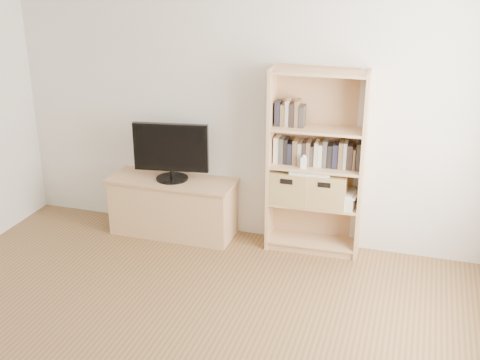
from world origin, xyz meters
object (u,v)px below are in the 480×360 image
at_px(tv_stand, 173,207).
at_px(baby_monitor, 304,163).
at_px(bookshelf, 316,164).
at_px(television, 171,151).
at_px(basket_left, 290,185).
at_px(laptop, 311,171).
at_px(basket_right, 326,188).

bearing_deg(tv_stand, baby_monitor, -1.15).
height_order(bookshelf, television, bookshelf).
bearing_deg(baby_monitor, television, 171.39).
xyz_separation_m(basket_left, laptop, (0.18, -0.01, 0.16)).
xyz_separation_m(tv_stand, laptop, (1.30, 0.05, 0.50)).
distance_m(tv_stand, laptop, 1.39).
height_order(tv_stand, basket_right, basket_right).
bearing_deg(laptop, bookshelf, 28.98).
distance_m(tv_stand, baby_monitor, 1.38).
distance_m(bookshelf, baby_monitor, 0.13).
relative_size(bookshelf, baby_monitor, 16.70).
xyz_separation_m(television, baby_monitor, (1.25, -0.03, 0.03)).
height_order(tv_stand, television, television).
bearing_deg(bookshelf, television, -179.14).
bearing_deg(television, baby_monitor, -10.07).
bearing_deg(baby_monitor, basket_right, 19.03).
bearing_deg(basket_right, baby_monitor, -155.43).
distance_m(baby_monitor, basket_left, 0.30).
distance_m(tv_stand, television, 0.56).
xyz_separation_m(tv_stand, basket_right, (1.44, 0.07, 0.34)).
height_order(tv_stand, bookshelf, bookshelf).
bearing_deg(tv_stand, bookshelf, 3.02).
bearing_deg(tv_stand, television, 0.00).
height_order(baby_monitor, basket_left, baby_monitor).
distance_m(bookshelf, television, 1.34).
bearing_deg(basket_right, basket_left, -179.77).
relative_size(television, baby_monitor, 7.05).
xyz_separation_m(baby_monitor, basket_right, (0.19, 0.09, -0.25)).
height_order(baby_monitor, basket_right, baby_monitor).
distance_m(television, baby_monitor, 1.25).
height_order(television, basket_right, television).
bearing_deg(bookshelf, tv_stand, -179.14).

